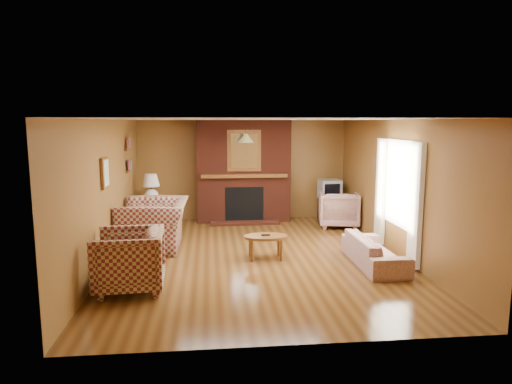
{
  "coord_description": "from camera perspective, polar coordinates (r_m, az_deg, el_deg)",
  "views": [
    {
      "loc": [
        -0.8,
        -7.74,
        2.36
      ],
      "look_at": [
        0.05,
        0.6,
        1.06
      ],
      "focal_mm": 32.0,
      "sensor_mm": 36.0,
      "label": 1
    }
  ],
  "objects": [
    {
      "name": "wall_front",
      "position": [
        4.71,
        4.14,
        -5.5
      ],
      "size": [
        6.5,
        0.0,
        6.5
      ],
      "primitive_type": "plane",
      "rotation": [
        -1.57,
        0.0,
        0.0
      ],
      "color": "brown",
      "rests_on": "floor"
    },
    {
      "name": "coffee_table",
      "position": [
        7.93,
        1.21,
        -5.88
      ],
      "size": [
        0.75,
        0.47,
        0.43
      ],
      "color": "brown",
      "rests_on": "floor"
    },
    {
      "name": "fireplace",
      "position": [
        10.82,
        -1.57,
        2.53
      ],
      "size": [
        2.2,
        0.82,
        2.4
      ],
      "color": "#531E12",
      "rests_on": "floor"
    },
    {
      "name": "plaid_armchair",
      "position": [
        6.72,
        -15.6,
        -8.21
      ],
      "size": [
        1.0,
        0.98,
        0.87
      ],
      "primitive_type": "imported",
      "rotation": [
        0.0,
        0.0,
        -1.52
      ],
      "color": "maroon",
      "rests_on": "floor"
    },
    {
      "name": "side_table",
      "position": [
        10.48,
        -12.87,
        -2.84
      ],
      "size": [
        0.46,
        0.46,
        0.58
      ],
      "primitive_type": "cube",
      "rotation": [
        0.0,
        0.0,
        -0.07
      ],
      "color": "brown",
      "rests_on": "floor"
    },
    {
      "name": "ceiling",
      "position": [
        7.79,
        0.05,
        9.07
      ],
      "size": [
        6.5,
        6.5,
        0.0
      ],
      "primitive_type": "plane",
      "rotation": [
        3.14,
        0.0,
        0.0
      ],
      "color": "silver",
      "rests_on": "wall_back"
    },
    {
      "name": "wall_back",
      "position": [
        11.08,
        -1.68,
        2.77
      ],
      "size": [
        6.5,
        0.0,
        6.5
      ],
      "primitive_type": "plane",
      "rotation": [
        1.57,
        0.0,
        0.0
      ],
      "color": "brown",
      "rests_on": "floor"
    },
    {
      "name": "window_right",
      "position": [
        8.31,
        17.27,
        -0.16
      ],
      "size": [
        0.1,
        1.85,
        2.0
      ],
      "color": "silver",
      "rests_on": "wall_right"
    },
    {
      "name": "pendant_light",
      "position": [
        10.08,
        -1.3,
        6.73
      ],
      "size": [
        0.36,
        0.36,
        0.48
      ],
      "color": "black",
      "rests_on": "ceiling"
    },
    {
      "name": "floral_armchair",
      "position": [
        10.49,
        10.29,
        -2.13
      ],
      "size": [
        1.01,
        1.03,
        0.8
      ],
      "primitive_type": "imported",
      "rotation": [
        0.0,
        0.0,
        2.95
      ],
      "color": "beige",
      "rests_on": "floor"
    },
    {
      "name": "tv_stand",
      "position": [
        11.12,
        9.12,
        -2.16
      ],
      "size": [
        0.53,
        0.49,
        0.54
      ],
      "primitive_type": "cube",
      "rotation": [
        0.0,
        0.0,
        -0.08
      ],
      "color": "black",
      "rests_on": "floor"
    },
    {
      "name": "floral_sofa",
      "position": [
        7.86,
        14.59,
        -7.14
      ],
      "size": [
        0.65,
        1.66,
        0.48
      ],
      "primitive_type": "imported",
      "rotation": [
        0.0,
        0.0,
        1.57
      ],
      "color": "beige",
      "rests_on": "floor"
    },
    {
      "name": "crt_tv",
      "position": [
        11.03,
        9.19,
        0.36
      ],
      "size": [
        0.51,
        0.51,
        0.45
      ],
      "color": "#9FA2A6",
      "rests_on": "tv_stand"
    },
    {
      "name": "botanical_print",
      "position": [
        7.67,
        -18.37,
        2.27
      ],
      "size": [
        0.05,
        0.4,
        0.5
      ],
      "color": "brown",
      "rests_on": "wall_left"
    },
    {
      "name": "floor",
      "position": [
        8.14,
        0.05,
        -8.08
      ],
      "size": [
        6.5,
        6.5,
        0.0
      ],
      "primitive_type": "plane",
      "color": "#4F2D11",
      "rests_on": "ground"
    },
    {
      "name": "plaid_loveseat",
      "position": [
        8.78,
        -12.6,
        -3.98
      ],
      "size": [
        1.25,
        1.42,
        0.91
      ],
      "primitive_type": "imported",
      "rotation": [
        0.0,
        0.0,
        -1.59
      ],
      "color": "maroon",
      "rests_on": "floor"
    },
    {
      "name": "wall_right",
      "position": [
        8.5,
        17.07,
        0.54
      ],
      "size": [
        0.0,
        6.5,
        6.5
      ],
      "primitive_type": "plane",
      "rotation": [
        1.57,
        0.0,
        -1.57
      ],
      "color": "brown",
      "rests_on": "floor"
    },
    {
      "name": "bookshelf",
      "position": [
        9.81,
        -15.51,
        4.4
      ],
      "size": [
        0.09,
        0.55,
        0.71
      ],
      "color": "brown",
      "rests_on": "wall_left"
    },
    {
      "name": "table_lamp",
      "position": [
        10.38,
        -12.99,
        0.65
      ],
      "size": [
        0.39,
        0.39,
        0.64
      ],
      "color": "white",
      "rests_on": "side_table"
    },
    {
      "name": "wall_left",
      "position": [
        8.01,
        -18.03,
        0.02
      ],
      "size": [
        0.0,
        6.5,
        6.5
      ],
      "primitive_type": "plane",
      "rotation": [
        1.57,
        0.0,
        1.57
      ],
      "color": "brown",
      "rests_on": "floor"
    }
  ]
}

